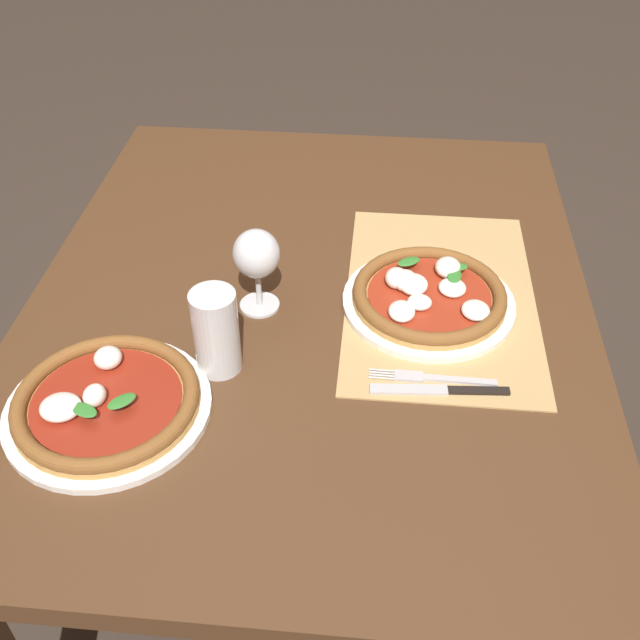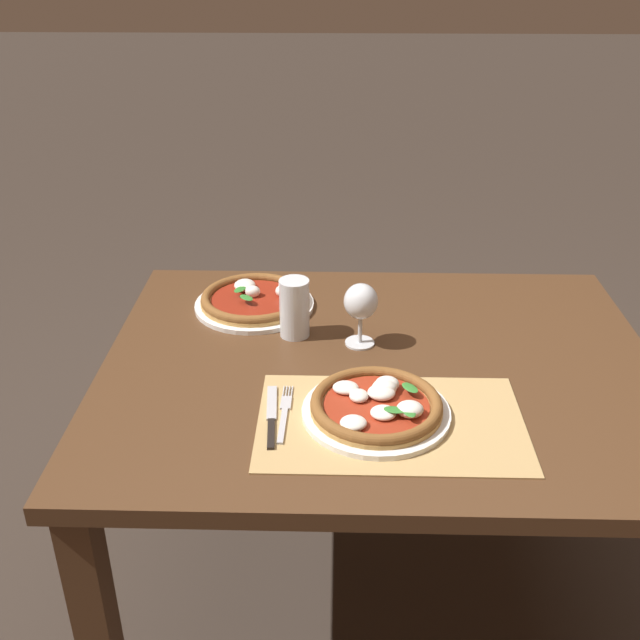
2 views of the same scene
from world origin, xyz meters
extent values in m
plane|color=#382D26|center=(0.00, 0.00, 0.00)|extent=(24.00, 24.00, 0.00)
cube|color=#4C301C|center=(0.00, 0.00, 0.72)|extent=(1.26, 1.00, 0.04)
cube|color=#4C301C|center=(0.57, -0.44, 0.35)|extent=(0.07, 0.07, 0.70)
cube|color=#4C301C|center=(0.57, 0.44, 0.35)|extent=(0.07, 0.07, 0.70)
cube|color=tan|center=(0.01, -0.23, 0.74)|extent=(0.53, 0.33, 0.00)
cylinder|color=white|center=(-0.02, -0.21, 0.75)|extent=(0.30, 0.30, 0.01)
cylinder|color=tan|center=(-0.02, -0.21, 0.76)|extent=(0.27, 0.27, 0.01)
torus|color=brown|center=(-0.02, -0.21, 0.77)|extent=(0.27, 0.27, 0.02)
cylinder|color=maroon|center=(-0.02, -0.21, 0.77)|extent=(0.21, 0.21, 0.00)
ellipsoid|color=white|center=(-0.01, -0.25, 0.78)|extent=(0.05, 0.05, 0.02)
ellipsoid|color=white|center=(-0.07, -0.29, 0.78)|extent=(0.05, 0.05, 0.02)
ellipsoid|color=white|center=(-0.05, -0.19, 0.78)|extent=(0.04, 0.04, 0.02)
ellipsoid|color=white|center=(0.01, -0.15, 0.78)|extent=(0.05, 0.04, 0.03)
ellipsoid|color=white|center=(-0.08, -0.16, 0.78)|extent=(0.05, 0.05, 0.02)
ellipsoid|color=white|center=(0.05, -0.24, 0.78)|extent=(0.05, 0.05, 0.03)
ellipsoid|color=white|center=(0.00, -0.17, 0.78)|extent=(0.05, 0.04, 0.03)
ellipsoid|color=white|center=(-0.01, -0.18, 0.78)|extent=(0.06, 0.05, 0.03)
ellipsoid|color=#337A2D|center=(0.04, -0.26, 0.79)|extent=(0.04, 0.05, 0.00)
ellipsoid|color=#337A2D|center=(0.05, -0.17, 0.79)|extent=(0.04, 0.05, 0.00)
ellipsoid|color=#337A2D|center=(0.02, -0.25, 0.79)|extent=(0.05, 0.03, 0.00)
cylinder|color=white|center=(-0.31, 0.27, 0.75)|extent=(0.31, 0.31, 0.01)
cylinder|color=tan|center=(-0.31, 0.27, 0.76)|extent=(0.28, 0.28, 0.01)
torus|color=brown|center=(-0.31, 0.27, 0.77)|extent=(0.28, 0.28, 0.02)
cylinder|color=maroon|center=(-0.31, 0.27, 0.76)|extent=(0.22, 0.22, 0.00)
ellipsoid|color=white|center=(-0.32, 0.29, 0.78)|extent=(0.04, 0.03, 0.03)
ellipsoid|color=white|center=(-0.24, 0.29, 0.78)|extent=(0.04, 0.04, 0.03)
ellipsoid|color=white|center=(-0.35, 0.33, 0.78)|extent=(0.06, 0.06, 0.03)
ellipsoid|color=#337A2D|center=(-0.33, 0.24, 0.78)|extent=(0.05, 0.05, 0.00)
ellipsoid|color=#337A2D|center=(-0.35, 0.29, 0.78)|extent=(0.04, 0.05, 0.00)
cylinder|color=silver|center=(-0.04, 0.09, 0.74)|extent=(0.07, 0.07, 0.00)
cylinder|color=silver|center=(-0.04, 0.09, 0.78)|extent=(0.01, 0.01, 0.06)
ellipsoid|color=silver|center=(-0.04, 0.09, 0.85)|extent=(0.08, 0.08, 0.08)
ellipsoid|color=#AD5B14|center=(-0.04, 0.09, 0.84)|extent=(0.07, 0.07, 0.05)
cylinder|color=silver|center=(-0.20, 0.12, 0.81)|extent=(0.07, 0.07, 0.15)
cylinder|color=black|center=(-0.20, 0.12, 0.80)|extent=(0.07, 0.07, 0.12)
cylinder|color=silver|center=(-0.20, 0.12, 0.86)|extent=(0.07, 0.07, 0.02)
cube|color=#B7B7BC|center=(-0.20, -0.26, 0.75)|extent=(0.01, 0.12, 0.00)
cube|color=#B7B7BC|center=(-0.20, -0.18, 0.75)|extent=(0.02, 0.05, 0.00)
cylinder|color=#B7B7BC|center=(-0.19, -0.13, 0.75)|extent=(0.00, 0.04, 0.00)
cylinder|color=#B7B7BC|center=(-0.20, -0.13, 0.75)|extent=(0.00, 0.04, 0.00)
cylinder|color=#B7B7BC|center=(-0.20, -0.13, 0.75)|extent=(0.00, 0.04, 0.00)
cylinder|color=#B7B7BC|center=(-0.21, -0.13, 0.75)|extent=(0.00, 0.04, 0.00)
cube|color=black|center=(-0.22, -0.28, 0.75)|extent=(0.02, 0.10, 0.01)
cube|color=#B7B7BC|center=(-0.23, -0.18, 0.75)|extent=(0.03, 0.12, 0.00)
camera|label=1|loc=(-1.05, -0.12, 1.57)|focal=42.00mm
camera|label=2|loc=(-0.10, -1.46, 1.62)|focal=42.00mm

